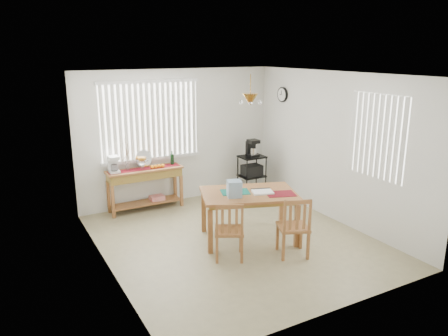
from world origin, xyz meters
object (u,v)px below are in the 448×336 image
sideboard (145,179)px  dining_table (249,198)px  cart_items (252,148)px  chair_right (294,227)px  chair_left (229,231)px  wire_cart (252,172)px

sideboard → dining_table: bearing=-64.8°
cart_items → dining_table: (-1.20, -1.82, -0.31)m
sideboard → chair_right: 3.17m
sideboard → chair_right: size_ratio=1.54×
cart_items → chair_left: size_ratio=0.39×
chair_left → dining_table: bearing=37.1°
wire_cart → cart_items: size_ratio=2.43×
wire_cart → chair_right: bearing=-109.7°
dining_table → chair_left: bearing=-142.9°
sideboard → wire_cart: 2.20m
chair_left → chair_right: (0.87, -0.36, 0.02)m
chair_left → chair_right: chair_right is taller
sideboard → dining_table: 2.31m
sideboard → chair_left: 2.58m
wire_cart → chair_right: size_ratio=0.92×
sideboard → cart_items: 2.24m
chair_left → sideboard: bearing=98.3°
sideboard → chair_left: (0.37, -2.55, -0.16)m
chair_right → cart_items: bearing=70.4°
wire_cart → cart_items: 0.50m
dining_table → chair_left: (-0.61, -0.46, -0.26)m
sideboard → dining_table: sideboard is taller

